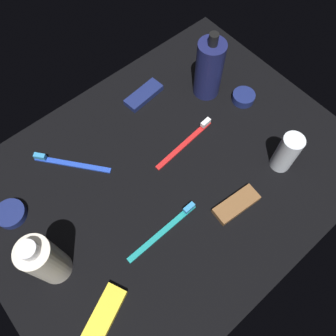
# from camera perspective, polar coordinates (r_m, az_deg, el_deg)

# --- Properties ---
(ground_plane) EXTENTS (0.84, 0.64, 0.01)m
(ground_plane) POSITION_cam_1_polar(r_m,az_deg,el_deg) (0.77, 0.00, -1.21)
(ground_plane) COLOR black
(lotion_bottle) EXTENTS (0.07, 0.07, 0.18)m
(lotion_bottle) POSITION_cam_1_polar(r_m,az_deg,el_deg) (0.84, 6.98, 16.37)
(lotion_bottle) COLOR #1A1E4F
(lotion_bottle) RESTS_ON ground_plane
(bodywash_bottle) EXTENTS (0.06, 0.06, 0.17)m
(bodywash_bottle) POSITION_cam_1_polar(r_m,az_deg,el_deg) (0.66, -20.20, -14.53)
(bodywash_bottle) COLOR silver
(bodywash_bottle) RESTS_ON ground_plane
(deodorant_stick) EXTENTS (0.05, 0.05, 0.11)m
(deodorant_stick) POSITION_cam_1_polar(r_m,az_deg,el_deg) (0.77, 19.51, 2.47)
(deodorant_stick) COLOR silver
(deodorant_stick) RESTS_ON ground_plane
(toothbrush_red) EXTENTS (0.18, 0.03, 0.02)m
(toothbrush_red) POSITION_cam_1_polar(r_m,az_deg,el_deg) (0.80, 3.31, 4.66)
(toothbrush_red) COLOR red
(toothbrush_red) RESTS_ON ground_plane
(toothbrush_teal) EXTENTS (0.18, 0.01, 0.02)m
(toothbrush_teal) POSITION_cam_1_polar(r_m,az_deg,el_deg) (0.71, -0.28, -10.20)
(toothbrush_teal) COLOR teal
(toothbrush_teal) RESTS_ON ground_plane
(toothbrush_blue) EXTENTS (0.12, 0.15, 0.02)m
(toothbrush_blue) POSITION_cam_1_polar(r_m,az_deg,el_deg) (0.80, -16.69, 0.87)
(toothbrush_blue) COLOR blue
(toothbrush_blue) RESTS_ON ground_plane
(snack_bar_yellow) EXTENTS (0.11, 0.08, 0.01)m
(snack_bar_yellow) POSITION_cam_1_polar(r_m,az_deg,el_deg) (0.69, -10.71, -23.18)
(snack_bar_yellow) COLOR yellow
(snack_bar_yellow) RESTS_ON ground_plane
(snack_bar_brown) EXTENTS (0.11, 0.05, 0.01)m
(snack_bar_brown) POSITION_cam_1_polar(r_m,az_deg,el_deg) (0.74, 11.53, -6.07)
(snack_bar_brown) COLOR brown
(snack_bar_brown) RESTS_ON ground_plane
(snack_bar_navy) EXTENTS (0.11, 0.05, 0.01)m
(snack_bar_navy) POSITION_cam_1_polar(r_m,az_deg,el_deg) (0.87, -4.14, 12.28)
(snack_bar_navy) COLOR navy
(snack_bar_navy) RESTS_ON ground_plane
(cream_tin_left) EXTENTS (0.06, 0.06, 0.02)m
(cream_tin_left) POSITION_cam_1_polar(r_m,az_deg,el_deg) (0.88, 12.70, 11.66)
(cream_tin_left) COLOR navy
(cream_tin_left) RESTS_ON ground_plane
(cream_tin_right) EXTENTS (0.06, 0.06, 0.02)m
(cream_tin_right) POSITION_cam_1_polar(r_m,az_deg,el_deg) (0.79, -25.15, -7.06)
(cream_tin_right) COLOR navy
(cream_tin_right) RESTS_ON ground_plane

